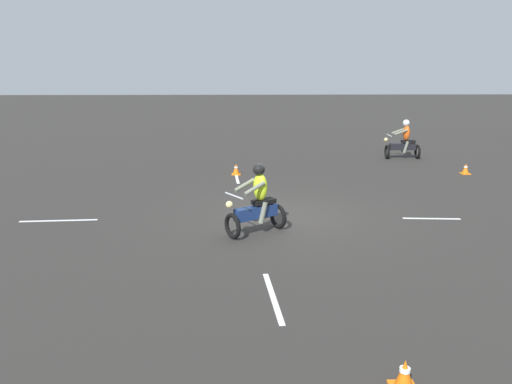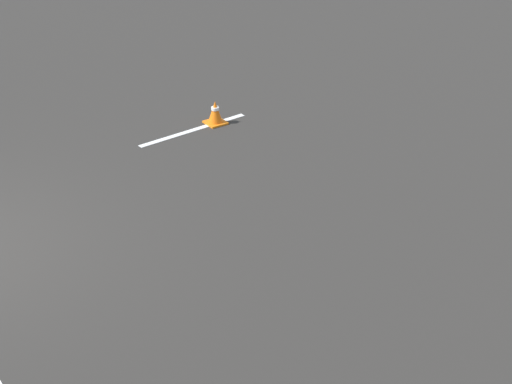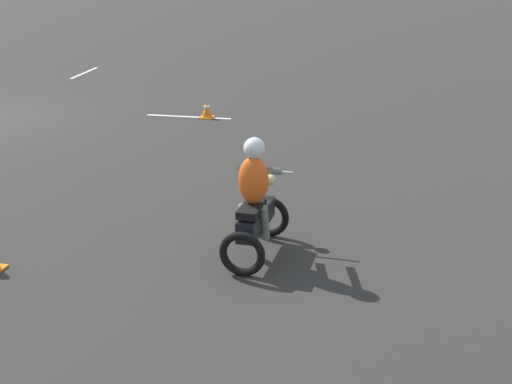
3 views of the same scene
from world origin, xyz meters
name	(u,v)px [view 2 (image 2 of 3)]	position (x,y,z in m)	size (l,w,h in m)	color
traffic_cone_mid_left	(215,113)	(-5.27, -1.38, 0.19)	(0.32, 0.32, 0.40)	orange
lane_stripe_w	(193,130)	(-4.82, -1.36, 0.00)	(0.10, 2.05, 0.01)	silver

